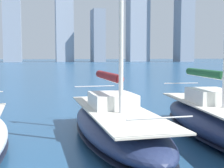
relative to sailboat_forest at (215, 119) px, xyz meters
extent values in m
cube|color=gray|center=(-75.03, -148.50, 26.22)|extent=(8.30, 9.24, 53.91)
cube|color=#8F9AA9|center=(-51.91, -159.78, 21.72)|extent=(11.64, 9.29, 44.90)
cube|color=gray|center=(-27.00, -152.08, 12.94)|extent=(6.23, 10.34, 27.35)
cube|color=#939DAC|center=(-10.35, -160.62, 20.57)|extent=(9.33, 7.45, 42.61)
cube|color=#8892A1|center=(16.49, -159.41, 15.48)|extent=(8.81, 11.94, 32.42)
ellipsoid|color=navy|center=(0.00, 0.04, -0.11)|extent=(3.53, 9.15, 1.25)
ellipsoid|color=black|center=(0.00, 0.04, -0.45)|extent=(3.55, 9.20, 0.10)
cube|color=beige|center=(0.00, 0.04, 0.55)|extent=(2.97, 8.03, 0.06)
cube|color=silver|center=(-0.06, -0.49, 0.85)|extent=(1.68, 2.13, 0.55)
cylinder|color=silver|center=(-0.15, -1.16, 1.63)|extent=(0.60, 3.73, 0.12)
cylinder|color=#1E5633|center=(-0.15, -1.16, 1.75)|extent=(0.76, 3.46, 0.32)
cylinder|color=silver|center=(-0.52, -3.94, 1.07)|extent=(1.79, 0.27, 0.04)
ellipsoid|color=navy|center=(3.93, -0.40, -0.16)|extent=(2.67, 9.02, 1.15)
ellipsoid|color=black|center=(3.93, -0.40, -0.47)|extent=(2.68, 9.06, 0.10)
cube|color=beige|center=(3.93, -0.40, 0.45)|extent=(2.19, 7.94, 0.06)
cube|color=silver|center=(3.93, -0.94, 0.75)|extent=(1.60, 1.98, 0.55)
cylinder|color=silver|center=(3.93, -1.61, 1.53)|extent=(0.12, 3.79, 0.12)
cylinder|color=maroon|center=(3.93, -1.61, 1.65)|extent=(0.32, 3.49, 0.32)
cylinder|color=silver|center=(3.93, 3.75, 0.97)|extent=(1.73, 0.04, 0.04)
cylinder|color=silver|center=(3.93, -4.45, 0.97)|extent=(2.00, 0.04, 0.04)
camera|label=1|loc=(6.92, 10.70, 2.48)|focal=50.00mm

